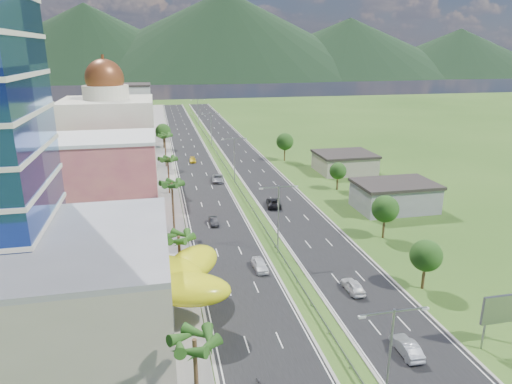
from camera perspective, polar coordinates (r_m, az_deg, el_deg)
ground at (r=63.85m, az=5.09°, el=-11.25°), size 500.00×500.00×0.00m
road_left at (r=146.91m, az=-8.23°, el=5.17°), size 11.00×260.00×0.04m
road_right at (r=148.67m, az=-2.44°, el=5.48°), size 11.00×260.00×0.04m
sidewalk_left at (r=146.57m, az=-11.95°, el=4.96°), size 7.00×260.00×0.12m
median_guardrail at (r=130.03m, az=-4.33°, el=3.99°), size 0.10×216.06×0.76m
streetlight_median_a at (r=40.84m, az=16.37°, el=-18.98°), size 6.04×0.25×11.00m
streetlight_median_b at (r=69.85m, az=2.81°, el=-2.55°), size 6.04×0.25×11.00m
streetlight_median_c at (r=107.47m, az=-2.73°, el=4.54°), size 6.04×0.25×11.00m
streetlight_median_d at (r=151.26m, az=-5.63°, el=8.21°), size 6.04×0.25×11.00m
streetlight_median_e at (r=195.60m, az=-7.25°, el=10.21°), size 6.04×0.25×11.00m
mall_podium at (r=55.52m, az=-26.67°, el=-11.41°), size 30.00×24.00×11.00m
lime_canopy at (r=55.62m, az=-13.89°, el=-10.49°), size 18.00×15.00×7.40m
pink_shophouse at (r=89.06m, az=-18.75°, el=1.43°), size 20.00×15.00×15.00m
domed_building at (r=110.57m, az=-17.77°, el=6.54°), size 20.00×20.00×28.70m
midrise_grey at (r=135.61m, az=-16.35°, el=7.08°), size 16.00×15.00×16.00m
midrise_beige at (r=157.52m, az=-15.83°, el=7.91°), size 16.00×15.00×13.00m
midrise_white at (r=179.93m, az=-15.53°, el=9.84°), size 16.00×15.00×18.00m
billboard at (r=55.75m, az=28.58°, el=-12.84°), size 5.20×0.35×6.20m
shed_near at (r=94.76m, az=16.92°, el=-0.62°), size 15.00×10.00×5.00m
shed_far at (r=121.60m, az=10.99°, el=3.55°), size 14.00×12.00×4.40m
palm_tree_a at (r=38.62m, az=-7.69°, el=-18.38°), size 3.60×3.60×9.10m
palm_tree_b at (r=60.15m, az=-9.64°, el=-5.84°), size 3.60×3.60×8.10m
palm_tree_c at (r=78.54m, az=-10.48°, el=0.78°), size 3.60×3.60×9.60m
palm_tree_d at (r=101.03m, az=-10.97°, el=3.88°), size 3.60×3.60×8.60m
palm_tree_e at (r=125.37m, az=-11.35°, el=6.79°), size 3.60×3.60×9.40m
leafy_tree_lfar at (r=150.47m, az=-11.54°, el=7.44°), size 4.90×4.90×8.05m
leafy_tree_ra at (r=64.12m, az=20.49°, el=-7.47°), size 4.20×4.20×6.90m
leafy_tree_rb at (r=78.95m, az=15.86°, el=-2.05°), size 4.55×4.55×7.47m
leafy_tree_rc at (r=104.63m, az=10.21°, el=2.59°), size 3.85×3.85×6.33m
leafy_tree_rd at (r=130.73m, az=3.63°, el=6.30°), size 4.90×4.90×8.05m
mountain_ridge at (r=510.20m, az=-3.67°, el=13.85°), size 860.00×140.00×90.00m
car_white_near_left at (r=66.72m, az=0.48°, el=-9.08°), size 1.90×4.53×1.53m
car_dark_left at (r=83.61m, az=-5.34°, el=-3.63°), size 1.38×3.92×1.29m
car_silver_mid_left at (r=110.63m, az=-4.80°, el=1.71°), size 3.37×5.98×1.58m
car_yellow_far_left at (r=130.98m, az=-7.92°, el=3.99°), size 1.94×4.38×1.25m
car_white_near_right at (r=62.51m, az=12.04°, el=-11.39°), size 1.96×4.69×1.59m
car_silver_right at (r=52.68m, az=18.32°, el=-17.92°), size 1.77×4.79×1.57m
car_dark_far_right at (r=92.76m, az=2.23°, el=-1.31°), size 3.64×6.25×1.63m
motorcycle at (r=46.24m, az=0.50°, el=-22.78°), size 0.91×2.06×1.27m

